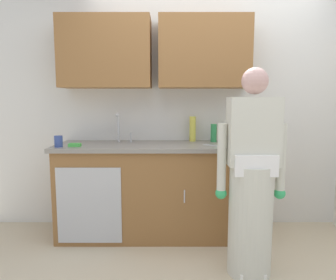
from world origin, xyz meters
name	(u,v)px	position (x,y,z in m)	size (l,w,h in m)	color
ground_plane	(218,269)	(0.00, 0.00, 0.00)	(9.00, 9.00, 0.00)	beige
kitchen_wall_with_uppers	(193,91)	(-0.14, 0.99, 1.48)	(4.80, 0.44, 2.70)	silver
counter_cabinet	(154,191)	(-0.55, 0.70, 0.45)	(1.90, 0.62, 0.90)	brown
countertop	(154,146)	(-0.55, 0.70, 0.92)	(1.96, 0.66, 0.04)	gray
sink	(120,145)	(-0.90, 0.71, 0.93)	(0.50, 0.36, 0.35)	#B7BABF
person_at_sink	(250,189)	(0.23, -0.04, 0.69)	(0.55, 0.34, 1.62)	white
bottle_cleaner_spray	(213,133)	(0.06, 0.87, 1.03)	(0.06, 0.06, 0.19)	#2D8C4C
bottle_soap	(192,129)	(-0.15, 0.92, 1.07)	(0.07, 0.07, 0.26)	#D8D14C
bottle_dish_liquid	(227,133)	(0.21, 0.87, 1.03)	(0.08, 0.08, 0.18)	#D8D14C
cup_by_sink	(58,141)	(-1.44, 0.50, 0.99)	(0.08, 0.08, 0.11)	#33478C
knife_on_counter	(213,145)	(0.03, 0.58, 0.94)	(0.24, 0.02, 0.01)	silver
sponge	(74,145)	(-1.30, 0.53, 0.96)	(0.11, 0.07, 0.03)	#4CBF4C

